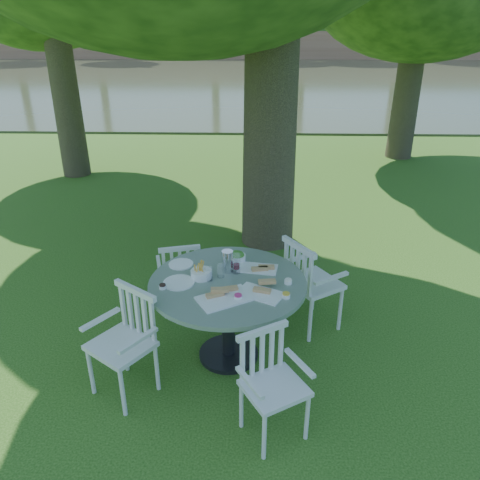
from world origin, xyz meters
The scene contains 8 objects.
ground centered at (0.00, 0.00, 0.00)m, with size 140.00×140.00×0.00m, color #1B410D.
table centered at (-0.08, -0.59, 0.66)m, with size 1.40×1.40×0.82m.
chair_ne centered at (0.67, -0.11, 0.58)m, with size 0.66×0.67×0.98m.
chair_nw centered at (-0.63, 0.14, 0.49)m, with size 0.51×0.49×0.83m.
chair_sw centered at (-0.88, -1.01, 0.55)m, with size 0.64×0.63×0.93m.
chair_se centered at (0.27, -1.42, 0.50)m, with size 0.58×0.57×0.85m.
tableware centered at (-0.12, -0.53, 0.85)m, with size 1.15×1.01×0.21m.
river centered at (0.00, 23.00, 0.00)m, with size 100.00×28.00×0.12m, color #333A22.
Camera 1 is at (0.14, -4.16, 2.89)m, focal length 35.00 mm.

